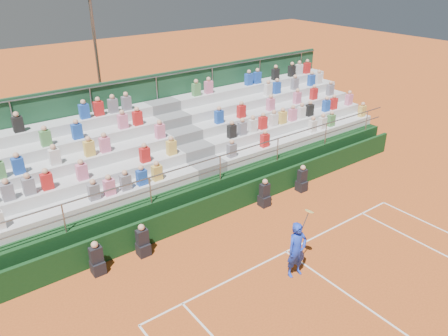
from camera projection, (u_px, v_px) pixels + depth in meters
ground at (286, 252)px, 14.74m from camera, size 90.00×90.00×0.00m
courtside_wall at (229, 201)px, 16.84m from camera, size 20.00×0.15×1.00m
line_officials at (212, 216)px, 15.93m from camera, size 9.46×0.40×1.19m
grandstand at (184, 159)px, 18.92m from camera, size 20.00×5.20×4.40m
tennis_player at (297, 250)px, 13.31m from camera, size 0.89×0.52×2.22m
floodlight_mast at (96, 55)px, 22.54m from camera, size 0.60×0.25×7.58m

